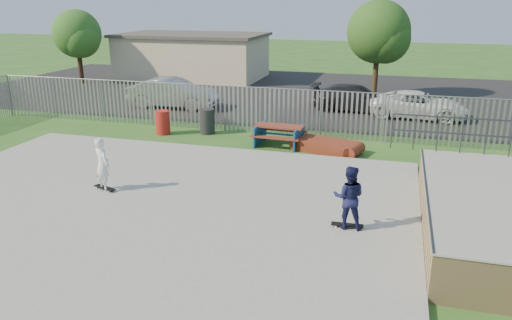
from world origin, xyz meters
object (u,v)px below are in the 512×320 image
(picnic_table, at_px, (279,135))
(skater_navy, at_px, (349,197))
(tree_left, at_px, (77,34))
(car_white, at_px, (419,105))
(car_silver, at_px, (173,93))
(tree_mid, at_px, (379,32))
(skater_white, at_px, (102,164))
(car_dark, at_px, (356,98))
(funbox, at_px, (327,146))
(trash_bin_grey, at_px, (207,121))
(trash_bin_red, at_px, (163,122))

(picnic_table, bearing_deg, skater_navy, -61.02)
(tree_left, bearing_deg, car_white, -12.01)
(car_silver, xyz_separation_m, tree_mid, (10.17, 6.25, 2.96))
(tree_left, xyz_separation_m, tree_mid, (19.78, 0.47, 0.43))
(skater_navy, relative_size, skater_white, 1.00)
(car_white, bearing_deg, tree_left, 82.64)
(car_silver, distance_m, car_dark, 9.65)
(tree_mid, distance_m, skater_navy, 19.07)
(funbox, bearing_deg, car_silver, 163.47)
(car_silver, relative_size, skater_navy, 2.95)
(trash_bin_grey, relative_size, tree_mid, 0.19)
(skater_navy, bearing_deg, trash_bin_grey, -52.71)
(tree_left, bearing_deg, tree_mid, 1.37)
(car_white, relative_size, skater_navy, 2.86)
(car_silver, height_order, tree_left, tree_left)
(trash_bin_red, distance_m, car_dark, 10.32)
(trash_bin_grey, bearing_deg, car_white, 31.92)
(picnic_table, distance_m, trash_bin_red, 5.26)
(trash_bin_red, relative_size, tree_mid, 0.18)
(picnic_table, distance_m, trash_bin_grey, 3.56)
(trash_bin_grey, bearing_deg, tree_left, 142.30)
(trash_bin_grey, bearing_deg, picnic_table, -15.40)
(picnic_table, xyz_separation_m, car_silver, (-7.10, 5.43, 0.39))
(tree_mid, height_order, skater_navy, tree_mid)
(car_dark, bearing_deg, car_white, -103.23)
(tree_mid, distance_m, skater_white, 19.71)
(funbox, relative_size, tree_left, 0.49)
(tree_left, bearing_deg, car_silver, -31.02)
(trash_bin_red, distance_m, skater_white, 7.05)
(car_white, bearing_deg, car_dark, 80.12)
(skater_navy, bearing_deg, car_dark, -88.71)
(trash_bin_grey, bearing_deg, trash_bin_red, -161.02)
(car_silver, bearing_deg, car_white, -87.12)
(trash_bin_grey, distance_m, car_white, 10.48)
(car_white, bearing_deg, trash_bin_red, 124.58)
(car_white, height_order, tree_mid, tree_mid)
(funbox, xyz_separation_m, car_dark, (0.40, 7.67, 0.47))
(car_silver, relative_size, tree_left, 0.96)
(car_dark, relative_size, car_white, 1.00)
(picnic_table, relative_size, tree_mid, 0.36)
(trash_bin_red, height_order, car_white, car_white)
(skater_white, bearing_deg, funbox, -103.55)
(car_dark, distance_m, tree_mid, 5.41)
(trash_bin_red, bearing_deg, car_white, 29.93)
(picnic_table, relative_size, car_dark, 0.44)
(trash_bin_grey, bearing_deg, car_silver, 129.29)
(picnic_table, bearing_deg, trash_bin_grey, 167.86)
(picnic_table, height_order, tree_mid, tree_mid)
(car_dark, bearing_deg, funbox, 178.35)
(car_silver, relative_size, tree_mid, 0.85)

